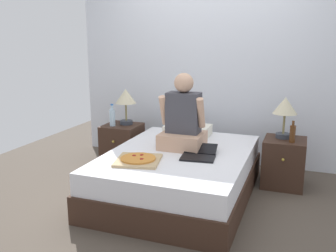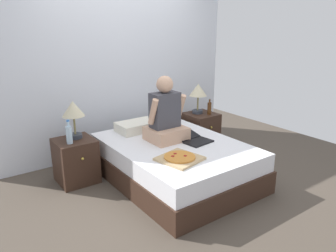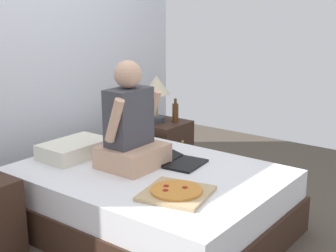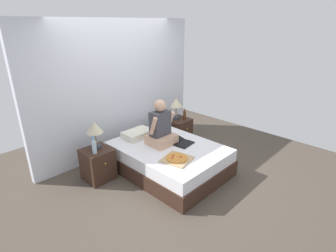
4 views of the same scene
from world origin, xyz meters
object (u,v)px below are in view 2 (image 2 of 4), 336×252
person_seated (166,117)px  lamp_on_left_nightstand (73,111)px  water_bottle (69,134)px  pizza_box (180,158)px  beer_bottle (209,108)px  lamp_on_right_nightstand (198,92)px  nightstand_right (201,130)px  nightstand_left (76,161)px  laptop (194,140)px  bed (175,161)px

person_seated → lamp_on_left_nightstand: bearing=149.9°
water_bottle → pizza_box: water_bottle is taller
water_bottle → beer_bottle: (2.13, -0.01, -0.02)m
lamp_on_right_nightstand → beer_bottle: (0.10, -0.15, -0.23)m
nightstand_right → lamp_on_left_nightstand: bearing=178.5°
beer_bottle → lamp_on_right_nightstand: bearing=123.7°
person_seated → nightstand_right: bearing=25.9°
person_seated → water_bottle: bearing=159.2°
nightstand_right → beer_bottle: (0.07, -0.10, 0.36)m
nightstand_right → lamp_on_right_nightstand: lamp_on_right_nightstand is taller
water_bottle → lamp_on_right_nightstand: bearing=4.0°
nightstand_left → lamp_on_right_nightstand: lamp_on_right_nightstand is taller
lamp_on_right_nightstand → beer_bottle: lamp_on_right_nightstand is taller
nightstand_left → laptop: laptop is taller
nightstand_left → beer_bottle: bearing=-2.8°
lamp_on_left_nightstand → lamp_on_right_nightstand: same height
lamp_on_left_nightstand → laptop: 1.46m
beer_bottle → pizza_box: bearing=-143.3°
water_bottle → lamp_on_right_nightstand: 2.04m
bed → person_seated: (-0.02, 0.16, 0.53)m
lamp_on_left_nightstand → person_seated: 1.08m
pizza_box → beer_bottle: bearing=36.7°
water_bottle → pizza_box: bearing=-50.9°
laptop → lamp_on_left_nightstand: bearing=146.2°
water_bottle → pizza_box: 1.29m
bed → nightstand_left: size_ratio=3.57×
nightstand_left → water_bottle: water_bottle is taller
nightstand_left → nightstand_right: same height
nightstand_left → lamp_on_right_nightstand: bearing=1.5°
bed → beer_bottle: bearing=27.6°
nightstand_right → bed: bearing=-146.6°
bed → water_bottle: 1.27m
nightstand_right → laptop: bearing=-135.8°
bed → lamp_on_right_nightstand: lamp_on_right_nightstand is taller
water_bottle → beer_bottle: 2.13m
laptop → pizza_box: 0.60m
lamp_on_left_nightstand → lamp_on_right_nightstand: bearing=0.0°
beer_bottle → laptop: beer_bottle is taller
lamp_on_right_nightstand → beer_bottle: 0.29m
beer_bottle → person_seated: (-1.08, -0.39, 0.13)m
nightstand_right → lamp_on_right_nightstand: bearing=120.9°
nightstand_left → laptop: 1.44m
lamp_on_right_nightstand → nightstand_left: bearing=-178.5°
nightstand_left → lamp_on_left_nightstand: lamp_on_left_nightstand is taller
nightstand_right → nightstand_left: bearing=180.0°
water_bottle → laptop: water_bottle is taller
bed → pizza_box: pizza_box is taller
nightstand_right → person_seated: bearing=-154.1°
lamp_on_left_nightstand → person_seated: bearing=-30.1°
person_seated → laptop: bearing=-45.4°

